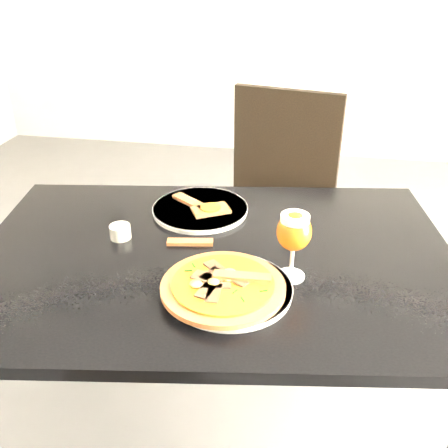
% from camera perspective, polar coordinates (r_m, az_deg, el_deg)
% --- Properties ---
extents(dining_table, '(1.31, 0.97, 0.75)m').
position_cam_1_polar(dining_table, '(1.30, -1.05, -6.72)').
color(dining_table, black).
rests_on(dining_table, ground).
extents(chair_far, '(0.53, 0.53, 0.96)m').
position_cam_1_polar(chair_far, '(1.96, 5.65, 1.85)').
color(chair_far, black).
rests_on(chair_far, ground).
extents(plate_main, '(0.30, 0.30, 0.01)m').
position_cam_1_polar(plate_main, '(1.11, 0.67, -7.49)').
color(plate_main, silver).
rests_on(plate_main, dining_table).
extents(pizza, '(0.27, 0.27, 0.03)m').
position_cam_1_polar(pizza, '(1.10, -0.06, -7.04)').
color(pizza, brown).
rests_on(pizza, plate_main).
extents(plate_second, '(0.33, 0.33, 0.01)m').
position_cam_1_polar(plate_second, '(1.44, -2.73, 1.67)').
color(plate_second, silver).
rests_on(plate_second, dining_table).
extents(crust_scraps, '(0.19, 0.14, 0.01)m').
position_cam_1_polar(crust_scraps, '(1.43, -2.34, 1.99)').
color(crust_scraps, brown).
rests_on(crust_scraps, plate_second).
extents(loose_crust, '(0.12, 0.05, 0.01)m').
position_cam_1_polar(loose_crust, '(1.29, -3.91, -2.07)').
color(loose_crust, brown).
rests_on(loose_crust, dining_table).
extents(sauce_cup, '(0.05, 0.05, 0.04)m').
position_cam_1_polar(sauce_cup, '(1.33, -11.78, -0.81)').
color(sauce_cup, silver).
rests_on(sauce_cup, dining_table).
extents(beer_glass, '(0.08, 0.08, 0.17)m').
position_cam_1_polar(beer_glass, '(1.11, 8.01, -0.93)').
color(beer_glass, silver).
rests_on(beer_glass, dining_table).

